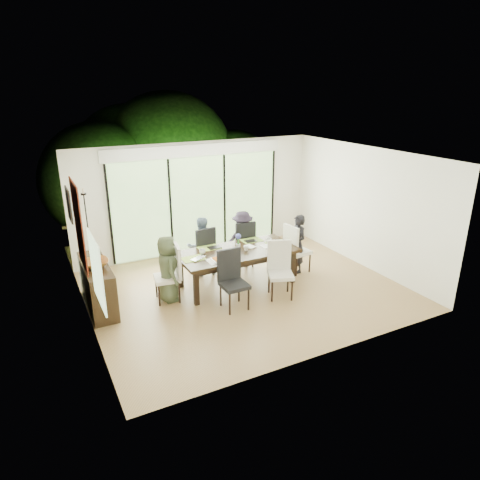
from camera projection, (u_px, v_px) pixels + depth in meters
name	position (u px, v px, depth m)	size (l,w,h in m)	color
floor	(246.00, 290.00, 8.69)	(6.00, 5.00, 0.01)	brown
ceiling	(246.00, 156.00, 7.76)	(6.00, 5.00, 0.01)	white
wall_back	(197.00, 198.00, 10.32)	(6.00, 0.02, 2.70)	white
wall_front	(328.00, 275.00, 6.12)	(6.00, 0.02, 2.70)	beige
wall_left	(82.00, 253.00, 6.93)	(0.02, 5.00, 2.70)	white
wall_right	(365.00, 208.00, 9.52)	(0.02, 5.00, 2.70)	silver
glass_doors	(198.00, 204.00, 10.34)	(4.20, 0.02, 2.30)	#598C3F
blinds_header	(196.00, 150.00, 9.89)	(4.40, 0.06, 0.28)	white
mullion_a	(110.00, 216.00, 9.43)	(0.05, 0.04, 2.30)	black
mullion_b	(171.00, 208.00, 10.03)	(0.05, 0.04, 2.30)	black
mullion_c	(224.00, 201.00, 10.63)	(0.05, 0.04, 2.30)	black
mullion_d	(273.00, 195.00, 11.23)	(0.05, 0.04, 2.30)	black
side_window	(97.00, 271.00, 5.89)	(0.02, 0.90, 1.00)	#8CAD7F
deck	(187.00, 241.00, 11.54)	(6.00, 1.80, 0.10)	brown
rail_top	(176.00, 213.00, 12.01)	(6.00, 0.08, 0.06)	#4F3822
foliage_left	(100.00, 181.00, 11.77)	(3.20, 3.20, 3.20)	#14380F
foliage_mid	(169.00, 159.00, 13.09)	(4.00, 4.00, 4.00)	#14380F
foliage_right	(233.00, 175.00, 13.38)	(2.80, 2.80, 2.80)	#14380F
foliage_far	(131.00, 164.00, 13.31)	(3.60, 3.60, 3.60)	#14380F
table_top	(237.00, 252.00, 8.68)	(2.42, 1.11, 0.06)	black
table_apron	(237.00, 256.00, 8.71)	(2.22, 0.91, 0.10)	black
table_leg_fl	(196.00, 288.00, 7.99)	(0.09, 0.09, 0.70)	black
table_leg_fr	(293.00, 267.00, 8.92)	(0.09, 0.09, 0.70)	black
table_leg_bl	(181.00, 271.00, 8.71)	(0.09, 0.09, 0.70)	black
table_leg_br	(271.00, 253.00, 9.64)	(0.09, 0.09, 0.70)	black
chair_left_end	(167.00, 274.00, 8.10)	(0.46, 0.46, 1.11)	white
chair_right_end	(298.00, 248.00, 9.39)	(0.46, 0.46, 1.11)	white
chair_far_left	(201.00, 250.00, 9.26)	(0.46, 0.46, 1.11)	black
chair_far_right	(242.00, 243.00, 9.69)	(0.46, 0.46, 1.11)	black
chair_near_left	(234.00, 281.00, 7.80)	(0.46, 0.46, 1.11)	black
chair_near_right	(281.00, 271.00, 8.23)	(0.46, 0.46, 1.11)	silver
person_left_end	(167.00, 269.00, 8.07)	(0.61, 0.38, 1.30)	#444F35
person_right_end	(298.00, 244.00, 9.34)	(0.61, 0.38, 1.30)	black
person_far_left	(201.00, 246.00, 9.21)	(0.61, 0.38, 1.30)	#748BA7
person_far_right	(242.00, 239.00, 9.64)	(0.61, 0.38, 1.30)	#231C2B
placemat_left	(193.00, 259.00, 8.26)	(0.44, 0.32, 0.01)	#94B440
placemat_right	(277.00, 243.00, 9.08)	(0.44, 0.32, 0.01)	#88AB3D
placemat_far_l	(209.00, 248.00, 8.81)	(0.44, 0.32, 0.01)	#9CC345
placemat_far_r	(252.00, 240.00, 9.24)	(0.44, 0.32, 0.01)	#7EA33A
placemat_paper	(219.00, 260.00, 8.18)	(0.44, 0.32, 0.01)	white
tablet_far_l	(214.00, 247.00, 8.81)	(0.26, 0.18, 0.01)	black
tablet_far_r	(251.00, 241.00, 9.18)	(0.24, 0.17, 0.01)	black
papers	(268.00, 246.00, 8.93)	(0.30, 0.22, 0.00)	white
platter_base	(219.00, 260.00, 8.18)	(0.26, 0.26, 0.02)	white
platter_snacks	(219.00, 259.00, 8.17)	(0.20, 0.20, 0.01)	#C75C17
vase	(238.00, 247.00, 8.71)	(0.08, 0.08, 0.12)	silver
hyacinth_stems	(238.00, 241.00, 8.67)	(0.04, 0.04, 0.16)	#337226
hyacinth_blooms	(238.00, 236.00, 8.64)	(0.11, 0.11, 0.11)	#4F55C6
laptop	(200.00, 259.00, 8.22)	(0.33, 0.21, 0.03)	silver
cup_a	(202.00, 252.00, 8.48)	(0.13, 0.13, 0.10)	white
cup_b	(246.00, 249.00, 8.64)	(0.10, 0.10, 0.09)	white
cup_c	(269.00, 241.00, 9.08)	(0.13, 0.13, 0.10)	white
book	(247.00, 247.00, 8.82)	(0.17, 0.23, 0.02)	white
sideboard	(98.00, 286.00, 7.88)	(0.43, 1.54, 0.87)	black
bowl	(95.00, 263.00, 7.63)	(0.46, 0.46, 0.11)	#996121
candlestick_base	(92.00, 257.00, 8.02)	(0.10, 0.10, 0.04)	black
candlestick_shaft	(88.00, 226.00, 7.81)	(0.02, 0.02, 1.20)	black
candlestick_pan	(84.00, 194.00, 7.61)	(0.10, 0.10, 0.03)	black
candle	(83.00, 191.00, 7.59)	(0.03, 0.03, 0.10)	silver
tapestry	(79.00, 226.00, 7.16)	(0.02, 1.00, 1.50)	#9B2E16
art_frame	(69.00, 205.00, 8.23)	(0.03, 0.55, 0.65)	black
art_canvas	(70.00, 205.00, 8.24)	(0.01, 0.45, 0.55)	#194B52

